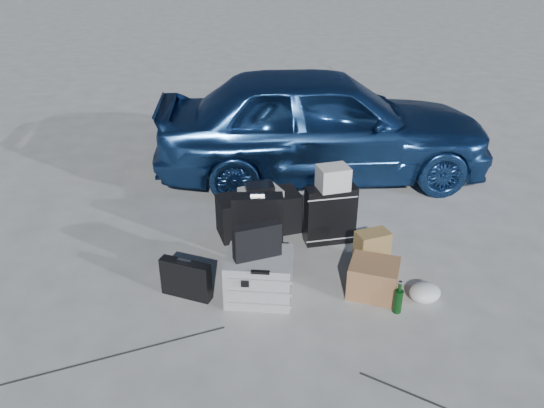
{
  "coord_description": "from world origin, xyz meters",
  "views": [
    {
      "loc": [
        -0.51,
        -3.29,
        2.62
      ],
      "look_at": [
        -0.23,
        0.85,
        0.45
      ],
      "focal_mm": 35.0,
      "sensor_mm": 36.0,
      "label": 1
    }
  ],
  "objects_px": {
    "suitcase_left": "(258,225)",
    "cardboard_box": "(373,278)",
    "suitcase_right": "(330,215)",
    "pelican_case": "(259,276)",
    "car": "(322,123)",
    "briefcase": "(186,279)",
    "duffel_bag": "(259,213)",
    "green_bottle": "(398,298)"
  },
  "relations": [
    {
      "from": "suitcase_left",
      "to": "cardboard_box",
      "type": "xyz_separation_m",
      "value": [
        0.89,
        -0.66,
        -0.15
      ]
    },
    {
      "from": "suitcase_right",
      "to": "pelican_case",
      "type": "bearing_deg",
      "value": -138.8
    },
    {
      "from": "cardboard_box",
      "to": "car",
      "type": "bearing_deg",
      "value": 92.0
    },
    {
      "from": "briefcase",
      "to": "cardboard_box",
      "type": "distance_m",
      "value": 1.49
    },
    {
      "from": "briefcase",
      "to": "suitcase_left",
      "type": "height_order",
      "value": "suitcase_left"
    },
    {
      "from": "duffel_bag",
      "to": "green_bottle",
      "type": "xyz_separation_m",
      "value": [
        1.0,
        -1.29,
        -0.06
      ]
    },
    {
      "from": "duffel_bag",
      "to": "green_bottle",
      "type": "height_order",
      "value": "duffel_bag"
    },
    {
      "from": "car",
      "to": "briefcase",
      "type": "bearing_deg",
      "value": 148.22
    },
    {
      "from": "suitcase_right",
      "to": "green_bottle",
      "type": "bearing_deg",
      "value": -79.53
    },
    {
      "from": "briefcase",
      "to": "suitcase_right",
      "type": "relative_size",
      "value": 0.75
    },
    {
      "from": "suitcase_right",
      "to": "car",
      "type": "bearing_deg",
      "value": 76.94
    },
    {
      "from": "suitcase_left",
      "to": "duffel_bag",
      "type": "bearing_deg",
      "value": 87.9
    },
    {
      "from": "suitcase_left",
      "to": "duffel_bag",
      "type": "height_order",
      "value": "suitcase_left"
    },
    {
      "from": "briefcase",
      "to": "cardboard_box",
      "type": "bearing_deg",
      "value": 22.07
    },
    {
      "from": "duffel_bag",
      "to": "cardboard_box",
      "type": "distance_m",
      "value": 1.36
    },
    {
      "from": "suitcase_right",
      "to": "duffel_bag",
      "type": "xyz_separation_m",
      "value": [
        -0.65,
        0.23,
        -0.08
      ]
    },
    {
      "from": "car",
      "to": "suitcase_left",
      "type": "relative_size",
      "value": 6.52
    },
    {
      "from": "duffel_bag",
      "to": "green_bottle",
      "type": "bearing_deg",
      "value": -66.39
    },
    {
      "from": "briefcase",
      "to": "green_bottle",
      "type": "relative_size",
      "value": 1.55
    },
    {
      "from": "car",
      "to": "green_bottle",
      "type": "distance_m",
      "value": 2.65
    },
    {
      "from": "pelican_case",
      "to": "suitcase_right",
      "type": "xyz_separation_m",
      "value": [
        0.69,
        0.8,
        0.09
      ]
    },
    {
      "from": "briefcase",
      "to": "car",
      "type": "bearing_deg",
      "value": 82.75
    },
    {
      "from": "duffel_bag",
      "to": "car",
      "type": "bearing_deg",
      "value": 44.65
    },
    {
      "from": "suitcase_right",
      "to": "cardboard_box",
      "type": "xyz_separation_m",
      "value": [
        0.22,
        -0.82,
        -0.14
      ]
    },
    {
      "from": "suitcase_left",
      "to": "green_bottle",
      "type": "xyz_separation_m",
      "value": [
        1.03,
        -0.91,
        -0.16
      ]
    },
    {
      "from": "car",
      "to": "suitcase_right",
      "type": "relative_size",
      "value": 6.78
    },
    {
      "from": "green_bottle",
      "to": "suitcase_right",
      "type": "bearing_deg",
      "value": 108.35
    },
    {
      "from": "suitcase_right",
      "to": "green_bottle",
      "type": "relative_size",
      "value": 2.08
    },
    {
      "from": "pelican_case",
      "to": "duffel_bag",
      "type": "bearing_deg",
      "value": 96.57
    },
    {
      "from": "suitcase_left",
      "to": "green_bottle",
      "type": "relative_size",
      "value": 2.16
    },
    {
      "from": "cardboard_box",
      "to": "green_bottle",
      "type": "relative_size",
      "value": 1.4
    },
    {
      "from": "car",
      "to": "cardboard_box",
      "type": "bearing_deg",
      "value": -178.17
    },
    {
      "from": "suitcase_left",
      "to": "suitcase_right",
      "type": "bearing_deg",
      "value": 15.14
    },
    {
      "from": "briefcase",
      "to": "suitcase_right",
      "type": "distance_m",
      "value": 1.48
    },
    {
      "from": "suitcase_right",
      "to": "green_bottle",
      "type": "distance_m",
      "value": 1.13
    },
    {
      "from": "pelican_case",
      "to": "suitcase_right",
      "type": "bearing_deg",
      "value": 57.98
    },
    {
      "from": "car",
      "to": "cardboard_box",
      "type": "distance_m",
      "value": 2.4
    },
    {
      "from": "briefcase",
      "to": "cardboard_box",
      "type": "height_order",
      "value": "briefcase"
    },
    {
      "from": "suitcase_left",
      "to": "duffel_bag",
      "type": "distance_m",
      "value": 0.4
    },
    {
      "from": "pelican_case",
      "to": "cardboard_box",
      "type": "distance_m",
      "value": 0.91
    },
    {
      "from": "pelican_case",
      "to": "suitcase_right",
      "type": "relative_size",
      "value": 0.92
    },
    {
      "from": "suitcase_right",
      "to": "green_bottle",
      "type": "xyz_separation_m",
      "value": [
        0.35,
        -1.07,
        -0.14
      ]
    }
  ]
}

